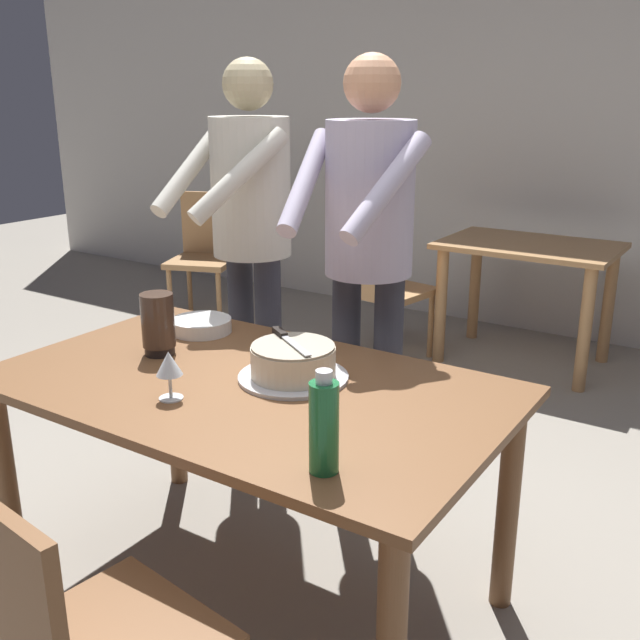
# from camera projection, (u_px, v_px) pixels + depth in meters

# --- Properties ---
(ground_plane) EXTENTS (14.00, 14.00, 0.00)m
(ground_plane) POSITION_uv_depth(u_px,v_px,m) (254.00, 589.00, 2.43)
(ground_plane) COLOR gray
(back_wall) EXTENTS (10.00, 0.12, 2.70)m
(back_wall) POSITION_uv_depth(u_px,v_px,m) (566.00, 131.00, 4.66)
(back_wall) COLOR silver
(back_wall) RESTS_ON ground_plane
(main_dining_table) EXTENTS (1.57, 0.93, 0.75)m
(main_dining_table) POSITION_uv_depth(u_px,v_px,m) (248.00, 414.00, 2.24)
(main_dining_table) COLOR brown
(main_dining_table) RESTS_ON ground_plane
(cake_on_platter) EXTENTS (0.34, 0.34, 0.11)m
(cake_on_platter) POSITION_uv_depth(u_px,v_px,m) (293.00, 363.00, 2.21)
(cake_on_platter) COLOR silver
(cake_on_platter) RESTS_ON main_dining_table
(cake_knife) EXTENTS (0.24, 0.16, 0.02)m
(cake_knife) POSITION_uv_depth(u_px,v_px,m) (284.00, 336.00, 2.25)
(cake_knife) COLOR silver
(cake_knife) RESTS_ON cake_on_platter
(plate_stack) EXTENTS (0.22, 0.22, 0.05)m
(plate_stack) POSITION_uv_depth(u_px,v_px,m) (201.00, 325.00, 2.65)
(plate_stack) COLOR white
(plate_stack) RESTS_ON main_dining_table
(wine_glass_near) EXTENTS (0.08, 0.08, 0.14)m
(wine_glass_near) POSITION_uv_depth(u_px,v_px,m) (169.00, 365.00, 2.05)
(wine_glass_near) COLOR silver
(wine_glass_near) RESTS_ON main_dining_table
(water_bottle) EXTENTS (0.07, 0.07, 0.25)m
(water_bottle) POSITION_uv_depth(u_px,v_px,m) (324.00, 426.00, 1.65)
(water_bottle) COLOR #1E6B38
(water_bottle) RESTS_ON main_dining_table
(hurricane_lamp) EXTENTS (0.11, 0.11, 0.21)m
(hurricane_lamp) POSITION_uv_depth(u_px,v_px,m) (158.00, 324.00, 2.40)
(hurricane_lamp) COLOR black
(hurricane_lamp) RESTS_ON main_dining_table
(person_cutting_cake) EXTENTS (0.47, 0.56, 1.72)m
(person_cutting_cake) POSITION_uv_depth(u_px,v_px,m) (368.00, 241.00, 2.63)
(person_cutting_cake) COLOR #2D2D38
(person_cutting_cake) RESTS_ON ground_plane
(person_standing_beside) EXTENTS (0.46, 0.57, 1.72)m
(person_standing_beside) POSITION_uv_depth(u_px,v_px,m) (250.00, 225.00, 2.95)
(person_standing_beside) COLOR #2D2D38
(person_standing_beside) RESTS_ON ground_plane
(background_table) EXTENTS (1.00, 0.70, 0.74)m
(background_table) POSITION_uv_depth(u_px,v_px,m) (528.00, 270.00, 4.32)
(background_table) COLOR tan
(background_table) RESTS_ON ground_plane
(background_chair_0) EXTENTS (0.51, 0.51, 0.90)m
(background_chair_0) POSITION_uv_depth(u_px,v_px,m) (383.00, 284.00, 4.35)
(background_chair_0) COLOR tan
(background_chair_0) RESTS_ON ground_plane
(background_chair_1) EXTENTS (0.57, 0.57, 0.90)m
(background_chair_1) POSITION_uv_depth(u_px,v_px,m) (206.00, 251.00, 5.24)
(background_chair_1) COLOR tan
(background_chair_1) RESTS_ON ground_plane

